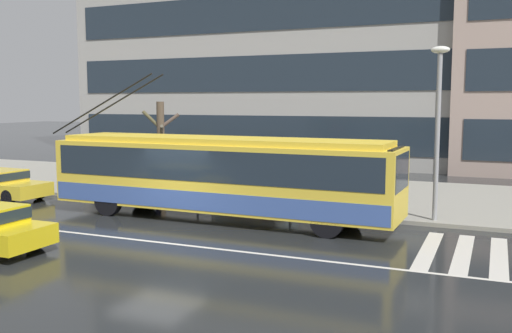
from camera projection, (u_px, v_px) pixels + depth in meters
ground_plane at (156, 231)px, 17.99m from camera, size 160.00×160.00×0.00m
sidewalk_slab at (264, 189)px, 26.28m from camera, size 80.00×10.00×0.14m
crosswalk_stripe_edge_near at (429, 249)px, 15.73m from camera, size 0.44×4.40×0.01m
crosswalk_stripe_inner_a at (463, 253)px, 15.38m from camera, size 0.44×4.40×0.01m
crosswalk_stripe_center at (499, 256)px, 15.03m from camera, size 0.44×4.40×0.01m
lane_centre_line at (134, 239)px, 16.89m from camera, size 72.00×0.14×0.01m
trolleybus at (220, 174)px, 19.67m from camera, size 13.45×2.77×5.11m
bus_shelter at (251, 155)px, 22.51m from camera, size 4.23×1.57×2.50m
pedestrian_at_shelter at (159, 160)px, 23.13m from camera, size 1.13×1.13×1.95m
pedestrian_approaching_curb at (216, 159)px, 24.02m from camera, size 1.15×1.15×1.98m
street_lamp at (438, 117)px, 18.62m from camera, size 0.60×0.32×5.74m
street_tree_bare at (161, 142)px, 25.95m from camera, size 1.73×1.36×3.96m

